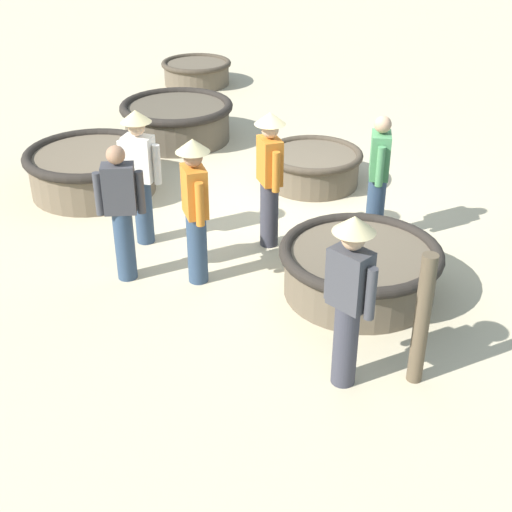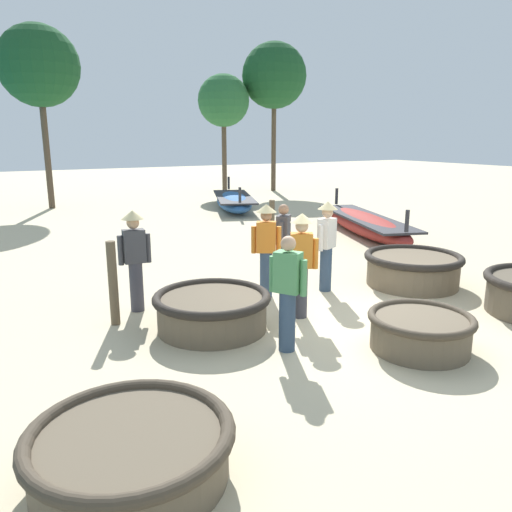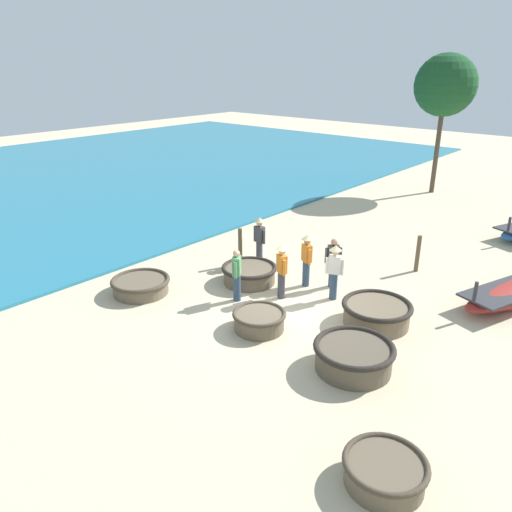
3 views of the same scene
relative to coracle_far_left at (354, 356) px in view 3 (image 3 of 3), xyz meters
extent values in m
plane|color=#C6B793|center=(-3.01, 1.12, -0.35)|extent=(80.00, 80.00, 0.00)
cube|color=teal|center=(-22.89, 5.12, -0.30)|extent=(28.00, 52.00, 0.10)
cylinder|color=brown|center=(0.00, 0.00, -0.06)|extent=(1.72, 1.72, 0.57)
torus|color=#28231E|center=(0.00, 0.00, 0.22)|extent=(1.85, 1.85, 0.14)
cylinder|color=brown|center=(-0.62, 2.21, -0.07)|extent=(1.72, 1.72, 0.55)
torus|color=#28231E|center=(-0.62, 2.21, 0.20)|extent=(1.86, 1.86, 0.14)
cylinder|color=brown|center=(2.10, -2.53, -0.13)|extent=(1.32, 1.32, 0.43)
torus|color=#42382B|center=(2.10, -2.53, 0.08)|extent=(1.43, 1.43, 0.11)
cylinder|color=brown|center=(-6.90, -0.71, -0.14)|extent=(1.64, 1.64, 0.41)
torus|color=#42382B|center=(-6.90, -0.71, 0.06)|extent=(1.77, 1.77, 0.13)
cylinder|color=brown|center=(-4.94, 2.00, -0.10)|extent=(1.62, 1.62, 0.50)
torus|color=#28231E|center=(-4.94, 2.00, 0.15)|extent=(1.75, 1.75, 0.13)
cylinder|color=brown|center=(-2.79, -0.02, -0.12)|extent=(1.31, 1.31, 0.45)
torus|color=#42382B|center=(-2.79, -0.02, 0.10)|extent=(1.41, 1.41, 0.10)
cylinder|color=#2D2D33|center=(0.14, 10.96, 0.47)|extent=(0.10, 0.10, 0.54)
cylinder|color=#2D2D33|center=(1.19, 4.19, 0.47)|extent=(0.10, 0.10, 0.54)
cylinder|color=#2D425B|center=(-2.31, 2.74, 0.06)|extent=(0.22, 0.22, 0.82)
cube|color=silver|center=(-2.31, 2.74, 0.74)|extent=(0.40, 0.34, 0.54)
sphere|color=#DBB28E|center=(-2.31, 2.74, 1.12)|extent=(0.20, 0.20, 0.20)
cylinder|color=silver|center=(-2.11, 2.83, 0.69)|extent=(0.09, 0.09, 0.48)
cylinder|color=silver|center=(-2.51, 2.65, 0.69)|extent=(0.09, 0.09, 0.48)
cone|color=#D1BC84|center=(-2.31, 2.74, 1.25)|extent=(0.36, 0.36, 0.14)
cylinder|color=#383842|center=(-3.50, 1.80, 0.06)|extent=(0.22, 0.22, 0.82)
cube|color=orange|center=(-3.50, 1.80, 0.74)|extent=(0.40, 0.36, 0.54)
sphere|color=#DBB28E|center=(-3.50, 1.80, 1.12)|extent=(0.20, 0.20, 0.20)
cylinder|color=orange|center=(-3.31, 1.69, 0.69)|extent=(0.09, 0.09, 0.48)
cylinder|color=orange|center=(-3.69, 1.91, 0.69)|extent=(0.09, 0.09, 0.48)
cone|color=#D1BC84|center=(-3.50, 1.80, 1.25)|extent=(0.36, 0.36, 0.14)
cylinder|color=#2D425B|center=(-3.45, 2.97, 0.06)|extent=(0.22, 0.22, 0.82)
cube|color=orange|center=(-3.45, 2.97, 0.74)|extent=(0.40, 0.36, 0.54)
sphere|color=#A37556|center=(-3.45, 2.97, 1.12)|extent=(0.20, 0.20, 0.20)
cylinder|color=orange|center=(-3.27, 2.85, 0.69)|extent=(0.09, 0.09, 0.48)
cylinder|color=orange|center=(-3.64, 3.08, 0.69)|extent=(0.09, 0.09, 0.48)
cone|color=#D1BC84|center=(-3.45, 2.97, 1.25)|extent=(0.36, 0.36, 0.14)
cylinder|color=#2D425B|center=(-2.80, 3.44, 0.06)|extent=(0.22, 0.22, 0.82)
cube|color=#3D3D42|center=(-2.80, 3.44, 0.74)|extent=(0.39, 0.40, 0.54)
sphere|color=#A37556|center=(-2.80, 3.44, 1.12)|extent=(0.20, 0.20, 0.20)
cylinder|color=#3D3D42|center=(-2.65, 3.60, 0.69)|extent=(0.09, 0.09, 0.48)
cylinder|color=#3D3D42|center=(-2.95, 3.28, 0.69)|extent=(0.09, 0.09, 0.48)
cylinder|color=#383842|center=(-5.68, 3.35, 0.06)|extent=(0.22, 0.22, 0.82)
cube|color=#3D3D42|center=(-5.68, 3.35, 0.74)|extent=(0.36, 0.25, 0.54)
sphere|color=tan|center=(-5.68, 3.35, 1.12)|extent=(0.20, 0.20, 0.20)
cylinder|color=#3D3D42|center=(-5.47, 3.34, 0.69)|extent=(0.09, 0.09, 0.48)
cylinder|color=#3D3D42|center=(-5.90, 3.37, 0.69)|extent=(0.09, 0.09, 0.48)
cone|color=#D1BC84|center=(-5.68, 3.35, 1.25)|extent=(0.36, 0.36, 0.14)
cylinder|color=#2D425B|center=(-4.37, 0.83, 0.06)|extent=(0.22, 0.22, 0.82)
cube|color=#4C8E56|center=(-4.37, 0.83, 0.74)|extent=(0.37, 0.40, 0.54)
sphere|color=tan|center=(-4.37, 0.83, 1.12)|extent=(0.20, 0.20, 0.20)
cylinder|color=#4C8E56|center=(-4.49, 1.01, 0.69)|extent=(0.09, 0.09, 0.48)
cylinder|color=#4C8E56|center=(-4.25, 0.64, 0.69)|extent=(0.09, 0.09, 0.48)
cylinder|color=brown|center=(-1.35, 6.31, 0.27)|extent=(0.14, 0.14, 1.25)
cylinder|color=brown|center=(-6.16, 2.91, 0.30)|extent=(0.14, 0.14, 1.30)
cylinder|color=#4C3D2D|center=(-5.28, 16.90, 1.81)|extent=(0.24, 0.24, 4.32)
sphere|color=#194723|center=(-5.28, 16.90, 5.04)|extent=(3.03, 3.03, 3.03)
camera|label=1|loc=(-8.41, 7.69, 3.83)|focal=50.00mm
camera|label=2|loc=(-7.76, -4.44, 2.46)|focal=35.00mm
camera|label=3|loc=(4.64, -8.71, 6.24)|focal=35.00mm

